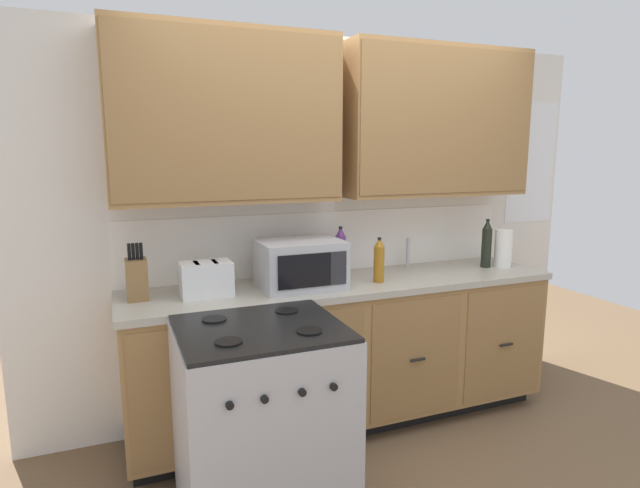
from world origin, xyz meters
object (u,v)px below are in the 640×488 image
paper_towel_roll (503,249)px  bottle_violet (340,252)px  bottle_amber (379,260)px  stove_range (262,421)px  toaster (206,279)px  knife_block (137,278)px  microwave (300,264)px  bottle_dark (487,244)px

paper_towel_roll → bottle_violet: 1.16m
bottle_amber → stove_range: bearing=-149.1°
toaster → paper_towel_roll: paper_towel_roll is taller
toaster → bottle_violet: 0.90m
stove_range → knife_block: 1.03m
paper_towel_roll → bottle_amber: size_ratio=0.94×
stove_range → paper_towel_roll: paper_towel_roll is taller
stove_range → microwave: bearing=55.5°
bottle_dark → knife_block: bearing=178.7°
microwave → bottle_dark: (1.37, 0.04, 0.02)m
toaster → bottle_violet: size_ratio=0.88×
bottle_violet → bottle_dark: 1.04m
paper_towel_roll → bottle_dark: 0.12m
stove_range → microwave: microwave is taller
microwave → knife_block: bearing=174.4°
knife_block → paper_towel_roll: 2.39m
stove_range → bottle_dark: size_ratio=2.84×
knife_block → bottle_dark: size_ratio=0.93×
microwave → bottle_violet: bearing=28.8°
paper_towel_roll → bottle_violet: (-1.14, 0.19, 0.03)m
knife_block → bottle_violet: size_ratio=0.97×
stove_range → bottle_amber: bearing=30.9°
microwave → toaster: microwave is taller
microwave → bottle_amber: bearing=-6.9°
bottle_violet → bottle_amber: bottle_violet is taller
stove_range → knife_block: (-0.49, 0.69, 0.58)m
stove_range → toaster: 0.85m
paper_towel_roll → bottle_violet: size_ratio=0.82×
stove_range → bottle_amber: bottle_amber is taller
bottle_dark → stove_range: bearing=-160.4°
knife_block → paper_towel_roll: (2.39, -0.09, 0.01)m
stove_range → microwave: size_ratio=1.98×
bottle_violet → bottle_amber: (0.15, -0.25, -0.02)m
bottle_violet → bottle_dark: (1.03, -0.15, 0.01)m
paper_towel_roll → knife_block: bearing=177.8°
stove_range → paper_towel_roll: size_ratio=3.65×
knife_block → bottle_violet: (1.24, 0.10, 0.04)m
paper_towel_roll → toaster: bearing=179.2°
stove_range → knife_block: bearing=125.8°
bottle_violet → paper_towel_roll: bearing=-9.5°
paper_towel_roll → bottle_amber: bottle_amber is taller
stove_range → bottle_dark: bottle_dark is taller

